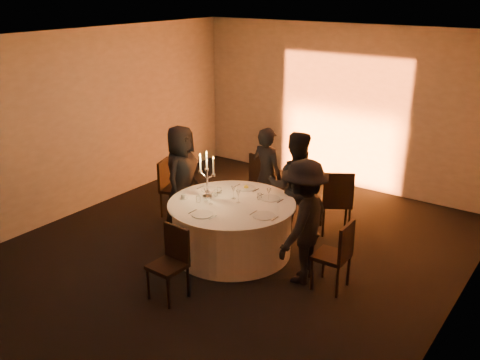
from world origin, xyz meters
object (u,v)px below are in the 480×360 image
Objects in this scene: banquet_table at (232,228)px; chair_right at (337,252)px; candelabra at (207,181)px; guest_left at (181,176)px; chair_back_right at (337,199)px; coffee_cup at (184,197)px; guest_back_left at (267,175)px; chair_back_left at (265,182)px; guest_right at (303,222)px; chair_front at (171,259)px; chair_left at (170,184)px; guest_back_right at (295,186)px.

chair_right reaches higher than banquet_table.
chair_right is 1.33× the size of candelabra.
banquet_table is 1.37m from guest_left.
chair_back_right reaches higher than coffee_cup.
guest_left is 0.86m from coffee_cup.
guest_left reaches higher than chair_back_right.
banquet_table is at bearing 22.09° from coffee_cup.
candelabra is (-0.22, -1.24, 0.23)m from guest_back_left.
candelabra reaches higher than chair_back_left.
guest_left is at bearing -104.22° from guest_right.
guest_right is at bearing 5.79° from coffee_cup.
banquet_table is at bearing 114.66° from chair_back_left.
guest_left reaches higher than chair_front.
guest_back_left is at bearing -83.23° from chair_left.
chair_back_left is 0.64× the size of guest_back_right.
chair_right is (0.70, -1.45, -0.07)m from chair_back_right.
guest_right is at bearing 145.60° from guest_back_left.
guest_back_left is at bearing 98.91° from banquet_table.
coffee_cup is at bearing 126.43° from chair_front.
guest_back_left is (-1.85, 1.26, 0.26)m from chair_right.
chair_left is 2.18m from guest_back_right.
chair_front is 1.30× the size of candelabra.
chair_left is at bearing 34.69° from guest_back_left.
banquet_table is 1.29m from guest_back_left.
chair_right is at bearing 89.55° from guest_right.
chair_back_right is 2.32m from coffee_cup.
guest_back_left is at bearing 80.01° from candelabra.
chair_back_right is 1.17m from guest_back_left.
guest_back_right is 15.17× the size of coffee_cup.
chair_back_right is at bearing -161.83° from guest_back_left.
guest_back_left is 0.73m from guest_back_right.
guest_back_left reaches higher than coffee_cup.
guest_right is (1.49, -1.43, 0.21)m from chair_back_left.
chair_front is (0.07, -1.34, 0.13)m from banquet_table.
chair_back_left is (-0.31, 1.35, 0.22)m from banquet_table.
chair_back_left reaches higher than coffee_cup.
guest_back_right reaches higher than guest_left.
guest_back_right reaches higher than coffee_cup.
chair_back_right is 0.62× the size of guest_back_right.
chair_front is at bearing 52.61° from guest_back_right.
guest_left is 1.03× the size of guest_back_left.
banquet_table is at bearing 107.83° from guest_back_left.
chair_front is at bearing -156.45° from chair_left.
guest_back_left is (1.06, 0.85, -0.03)m from guest_left.
guest_back_left is at bearing 142.70° from chair_back_left.
candelabra is (-0.09, -1.38, 0.41)m from chair_back_left.
guest_back_right reaches higher than chair_back_right.
guest_left reaches higher than chair_right.
chair_back_left is 0.93m from guest_back_right.
guest_back_right is 2.39× the size of candelabra.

